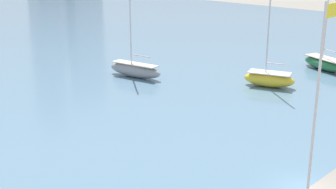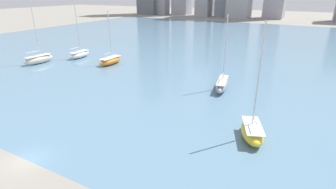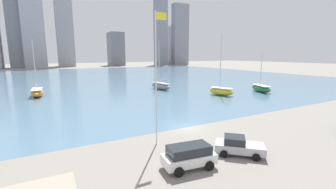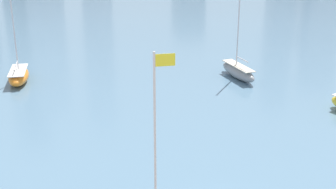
# 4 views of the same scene
# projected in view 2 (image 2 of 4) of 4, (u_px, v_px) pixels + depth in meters

# --- Properties ---
(ground_plane) EXTENTS (500.00, 500.00, 0.00)m
(ground_plane) POSITION_uv_depth(u_px,v_px,m) (27.00, 161.00, 27.45)
(ground_plane) COLOR gray
(harbor_water) EXTENTS (180.00, 140.00, 0.00)m
(harbor_water) POSITION_uv_depth(u_px,v_px,m) (225.00, 46.00, 84.70)
(harbor_water) COLOR slate
(harbor_water) RESTS_ON ground_plane
(sailboat_gray) EXTENTS (3.24, 8.05, 13.03)m
(sailboat_gray) POSITION_uv_depth(u_px,v_px,m) (222.00, 84.00, 46.88)
(sailboat_gray) COLOR gray
(sailboat_gray) RESTS_ON harbor_water
(sailboat_white) EXTENTS (2.32, 6.70, 15.99)m
(sailboat_white) POSITION_uv_depth(u_px,v_px,m) (79.00, 54.00, 69.13)
(sailboat_white) COLOR white
(sailboat_white) RESTS_ON harbor_water
(sailboat_cream) EXTENTS (2.73, 7.64, 14.72)m
(sailboat_cream) POSITION_uv_depth(u_px,v_px,m) (38.00, 59.00, 63.79)
(sailboat_cream) COLOR beige
(sailboat_cream) RESTS_ON harbor_water
(sailboat_orange) EXTENTS (2.63, 7.09, 12.59)m
(sailboat_orange) POSITION_uv_depth(u_px,v_px,m) (110.00, 60.00, 63.07)
(sailboat_orange) COLOR orange
(sailboat_orange) RESTS_ON harbor_water
(sailboat_yellow) EXTENTS (4.41, 6.50, 13.78)m
(sailboat_yellow) POSITION_uv_depth(u_px,v_px,m) (252.00, 131.00, 31.21)
(sailboat_yellow) COLOR yellow
(sailboat_yellow) RESTS_ON harbor_water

